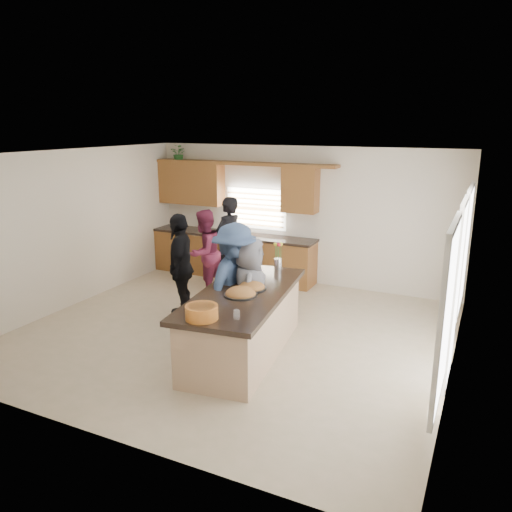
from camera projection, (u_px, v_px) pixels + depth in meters
The scene contains 18 objects.
floor at pixel (232, 333), 7.95m from camera, with size 6.50×6.50×0.00m, color beige.
room_shell at pixel (231, 215), 7.46m from camera, with size 6.52×6.02×2.81m.
back_cabinetry at pixel (231, 235), 10.71m from camera, with size 4.08×0.66×2.46m.
right_wall_glazing at pixel (456, 282), 6.15m from camera, with size 0.06×4.00×2.25m.
island at pixel (244, 324), 7.12m from camera, with size 1.48×2.82×0.95m.
platter_front at pixel (241, 294), 6.82m from camera, with size 0.46×0.46×0.19m.
platter_mid at pixel (252, 287), 7.08m from camera, with size 0.41×0.41×0.17m.
platter_back at pixel (242, 274), 7.70m from camera, with size 0.39×0.39×0.16m.
salad_bowl at pixel (202, 312), 5.99m from camera, with size 0.40×0.40×0.17m.
clear_cup at pixel (237, 314), 6.01m from camera, with size 0.08×0.08×0.11m, color white.
plate_stack at pixel (256, 272), 7.85m from camera, with size 0.21×0.21×0.04m, color #B388C6.
flower_vase at pixel (278, 255), 8.02m from camera, with size 0.14×0.14×0.44m.
potted_plant at pixel (179, 153), 10.90m from camera, with size 0.34×0.30×0.38m, color #347F33.
woman_left_back at pixel (228, 243), 9.97m from camera, with size 0.67×0.44×1.84m, color black.
woman_left_mid at pixel (204, 253), 9.54m from camera, with size 0.81×0.63×1.66m, color maroon.
woman_left_front at pixel (181, 267), 8.34m from camera, with size 1.06×0.44×1.82m, color black.
woman_right_back at pixel (235, 284), 7.38m from camera, with size 1.19×0.69×1.85m, color navy.
woman_right_front at pixel (249, 292), 7.38m from camera, with size 0.80×0.52×1.65m, color slate.
Camera 1 is at (3.50, -6.49, 3.24)m, focal length 35.00 mm.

